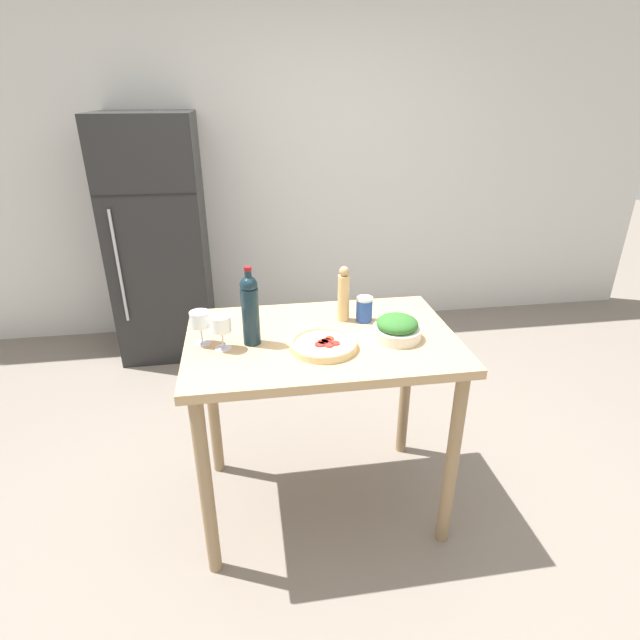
# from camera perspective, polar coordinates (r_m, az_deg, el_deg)

# --- Properties ---
(ground_plane) EXTENTS (14.00, 14.00, 0.00)m
(ground_plane) POSITION_cam_1_polar(r_m,az_deg,el_deg) (2.65, 0.13, -19.86)
(ground_plane) COLOR slate
(wall_back) EXTENTS (6.40, 0.06, 2.60)m
(wall_back) POSITION_cam_1_polar(r_m,az_deg,el_deg) (4.09, -4.87, 16.81)
(wall_back) COLOR silver
(wall_back) RESTS_ON ground_plane
(refrigerator) EXTENTS (0.66, 0.65, 1.74)m
(refrigerator) POSITION_cam_1_polar(r_m,az_deg,el_deg) (3.86, -17.92, 8.67)
(refrigerator) COLOR black
(refrigerator) RESTS_ON ground_plane
(prep_counter) EXTENTS (1.14, 0.75, 0.92)m
(prep_counter) POSITION_cam_1_polar(r_m,az_deg,el_deg) (2.17, 0.15, -5.04)
(prep_counter) COLOR tan
(prep_counter) RESTS_ON ground_plane
(wine_bottle) EXTENTS (0.07, 0.07, 0.33)m
(wine_bottle) POSITION_cam_1_polar(r_m,az_deg,el_deg) (2.01, -7.98, 1.31)
(wine_bottle) COLOR #142833
(wine_bottle) RESTS_ON prep_counter
(wine_glass_near) EXTENTS (0.08, 0.08, 0.14)m
(wine_glass_near) POSITION_cam_1_polar(r_m,az_deg,el_deg) (2.01, -11.22, -0.61)
(wine_glass_near) COLOR silver
(wine_glass_near) RESTS_ON prep_counter
(wine_glass_far) EXTENTS (0.08, 0.08, 0.14)m
(wine_glass_far) POSITION_cam_1_polar(r_m,az_deg,el_deg) (2.06, -13.55, -0.12)
(wine_glass_far) COLOR silver
(wine_glass_far) RESTS_ON prep_counter
(pepper_mill) EXTENTS (0.05, 0.05, 0.25)m
(pepper_mill) POSITION_cam_1_polar(r_m,az_deg,el_deg) (2.22, 2.72, 2.91)
(pepper_mill) COLOR tan
(pepper_mill) RESTS_ON prep_counter
(salad_bowl) EXTENTS (0.21, 0.21, 0.10)m
(salad_bowl) POSITION_cam_1_polar(r_m,az_deg,el_deg) (2.10, 8.78, -0.92)
(salad_bowl) COLOR silver
(salad_bowl) RESTS_ON prep_counter
(homemade_pizza) EXTENTS (0.27, 0.27, 0.04)m
(homemade_pizza) POSITION_cam_1_polar(r_m,az_deg,el_deg) (2.01, 0.39, -2.78)
(homemade_pizza) COLOR #DBC189
(homemade_pizza) RESTS_ON prep_counter
(salt_canister) EXTENTS (0.07, 0.07, 0.11)m
(salt_canister) POSITION_cam_1_polar(r_m,az_deg,el_deg) (2.24, 5.08, 1.25)
(salt_canister) COLOR #284CA3
(salt_canister) RESTS_ON prep_counter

